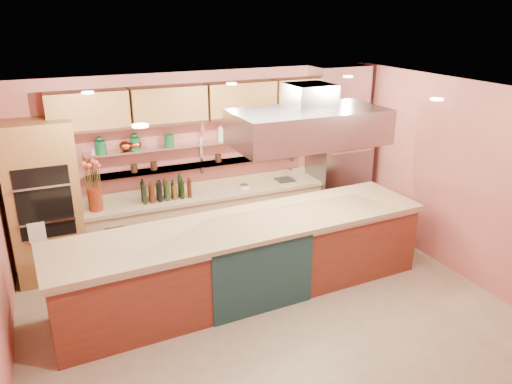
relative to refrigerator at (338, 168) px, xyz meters
name	(u,v)px	position (x,y,z in m)	size (l,w,h in m)	color
floor	(269,314)	(-2.35, -2.14, -1.06)	(6.00, 5.00, 0.02)	gray
ceiling	(271,95)	(-2.35, -2.14, 1.75)	(6.00, 5.00, 0.02)	black
wall_back	(204,159)	(-2.35, 0.36, 0.35)	(6.00, 0.04, 2.80)	#B96057
wall_front	(411,329)	(-2.35, -4.64, 0.35)	(6.00, 0.04, 2.80)	#B96057
wall_right	(461,180)	(0.65, -2.14, 0.35)	(0.04, 5.00, 2.80)	#B96057
oven_stack	(45,202)	(-4.80, 0.04, 0.10)	(0.95, 0.64, 2.30)	olive
refrigerator	(338,168)	(0.00, 0.00, 0.00)	(0.95, 0.72, 2.10)	slate
back_counter	(209,219)	(-2.40, 0.06, -0.58)	(3.84, 0.64, 0.93)	#A38262
wall_shelf_lower	(204,164)	(-2.40, 0.23, 0.30)	(3.60, 0.26, 0.03)	#B6B8BE
wall_shelf_upper	(203,143)	(-2.40, 0.23, 0.65)	(3.60, 0.26, 0.03)	#B6B8BE
upper_cabinets	(205,102)	(-2.35, 0.18, 1.30)	(4.60, 0.36, 0.55)	olive
range_hood	(308,127)	(-1.52, -1.54, 1.20)	(2.00, 1.00, 0.45)	#B6B8BE
ceiling_downlights	(264,95)	(-2.35, -1.94, 1.72)	(4.00, 2.80, 0.02)	#FFE5A5
island	(246,258)	(-2.42, -1.54, -0.53)	(5.02, 1.09, 1.05)	maroon
flower_vase	(95,199)	(-4.13, 0.01, 0.05)	(0.20, 0.20, 0.35)	maroon
oil_bottle_cluster	(167,192)	(-3.08, 0.01, 0.01)	(0.81, 0.23, 0.26)	black
kitchen_scale	(244,186)	(-1.79, 0.01, -0.08)	(0.14, 0.11, 0.08)	silver
bar_faucet	(288,174)	(-0.94, 0.11, -0.02)	(0.03, 0.03, 0.21)	silver
copper_kettle	(125,146)	(-3.60, 0.23, 0.73)	(0.17, 0.17, 0.14)	#B74F2A
green_canister	(169,140)	(-2.94, 0.23, 0.75)	(0.15, 0.15, 0.18)	#104A26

